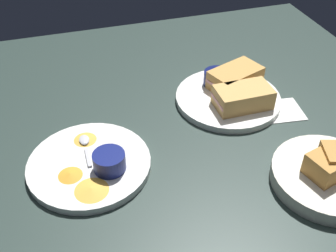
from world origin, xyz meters
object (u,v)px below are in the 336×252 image
(plate_chips_companion, at_px, (89,164))
(ramekin_light_gravy, at_px, (109,161))
(bread_basket_rear, at_px, (328,175))
(sandwich_half_far, at_px, (235,78))
(spoon_by_gravy_ramekin, at_px, (85,144))
(plate_sandwich_main, at_px, (228,98))
(ramekin_dark_sauce, at_px, (216,78))
(spoon_by_dark_ramekin, at_px, (233,91))
(sandwich_half_near, at_px, (243,97))

(plate_chips_companion, distance_m, ramekin_light_gravy, 0.06)
(ramekin_light_gravy, xyz_separation_m, bread_basket_rear, (-0.40, 0.15, -0.02))
(ramekin_light_gravy, bearing_deg, sandwich_half_far, -150.97)
(spoon_by_gravy_ramekin, bearing_deg, plate_sandwich_main, -167.71)
(plate_sandwich_main, height_order, ramekin_dark_sauce, ramekin_dark_sauce)
(sandwich_half_far, height_order, spoon_by_dark_ramekin, sandwich_half_far)
(sandwich_half_far, height_order, plate_chips_companion, sandwich_half_far)
(ramekin_dark_sauce, distance_m, ramekin_light_gravy, 0.38)
(spoon_by_gravy_ramekin, bearing_deg, sandwich_half_far, -163.73)
(spoon_by_dark_ramekin, distance_m, bread_basket_rear, 0.32)
(sandwich_half_far, relative_size, bread_basket_rear, 0.68)
(spoon_by_dark_ramekin, bearing_deg, spoon_by_gravy_ramekin, 13.41)
(ramekin_dark_sauce, bearing_deg, spoon_by_dark_ramekin, 120.02)
(spoon_by_dark_ramekin, relative_size, ramekin_light_gravy, 1.44)
(sandwich_half_far, relative_size, plate_chips_companion, 0.60)
(sandwich_half_far, distance_m, spoon_by_dark_ramekin, 0.04)
(sandwich_half_far, bearing_deg, sandwich_half_near, 78.00)
(ramekin_light_gravy, bearing_deg, spoon_by_dark_ramekin, -153.09)
(ramekin_dark_sauce, xyz_separation_m, plate_chips_companion, (0.35, 0.19, -0.03))
(sandwich_half_near, bearing_deg, spoon_by_gravy_ramekin, 4.91)
(plate_chips_companion, relative_size, ramekin_light_gravy, 3.87)
(plate_sandwich_main, height_order, sandwich_half_far, sandwich_half_far)
(ramekin_light_gravy, height_order, bread_basket_rear, bread_basket_rear)
(ramekin_dark_sauce, height_order, spoon_by_dark_ramekin, ramekin_dark_sauce)
(spoon_by_dark_ramekin, height_order, bread_basket_rear, bread_basket_rear)
(sandwich_half_far, distance_m, spoon_by_gravy_ramekin, 0.41)
(spoon_by_dark_ramekin, bearing_deg, ramekin_dark_sauce, -59.98)
(sandwich_half_far, bearing_deg, plate_chips_companion, 22.94)
(ramekin_dark_sauce, bearing_deg, ramekin_light_gravy, 34.78)
(ramekin_light_gravy, bearing_deg, sandwich_half_near, -161.23)
(sandwich_half_near, height_order, ramekin_dark_sauce, sandwich_half_near)
(sandwich_half_far, xyz_separation_m, ramekin_dark_sauce, (0.04, -0.02, -0.00))
(bread_basket_rear, bearing_deg, ramekin_light_gravy, -20.23)
(spoon_by_gravy_ramekin, bearing_deg, plate_chips_companion, 89.96)
(plate_sandwich_main, bearing_deg, ramekin_dark_sauce, -81.00)
(plate_sandwich_main, distance_m, ramekin_dark_sauce, 0.06)
(sandwich_half_far, height_order, ramekin_light_gravy, sandwich_half_far)
(ramekin_dark_sauce, xyz_separation_m, ramekin_light_gravy, (0.32, 0.22, 0.00))
(sandwich_half_near, xyz_separation_m, sandwich_half_far, (-0.02, -0.08, 0.00))
(sandwich_half_far, bearing_deg, ramekin_light_gravy, 29.03)
(bread_basket_rear, bearing_deg, spoon_by_dark_ramekin, -80.10)
(ramekin_dark_sauce, distance_m, spoon_by_gravy_ramekin, 0.38)
(spoon_by_gravy_ramekin, distance_m, bread_basket_rear, 0.49)
(ramekin_dark_sauce, bearing_deg, sandwich_half_far, 153.47)
(plate_sandwich_main, height_order, spoon_by_dark_ramekin, spoon_by_dark_ramekin)
(spoon_by_dark_ramekin, distance_m, spoon_by_gravy_ramekin, 0.39)
(sandwich_half_far, distance_m, plate_chips_companion, 0.43)
(spoon_by_gravy_ramekin, xyz_separation_m, bread_basket_rear, (-0.44, 0.23, 0.00))
(spoon_by_dark_ramekin, xyz_separation_m, spoon_by_gravy_ramekin, (0.38, 0.09, 0.00))
(sandwich_half_far, xyz_separation_m, plate_chips_companion, (0.39, 0.17, -0.03))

